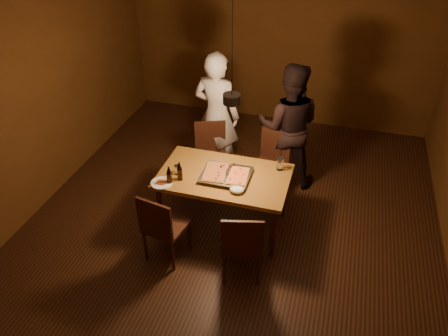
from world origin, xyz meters
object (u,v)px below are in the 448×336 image
(chair_far_right, at_px, (272,158))
(beer_bottle_b, at_px, (180,171))
(dining_table, at_px, (224,180))
(chair_far_left, at_px, (211,148))
(plate_slice, at_px, (161,183))
(chair_near_right, at_px, (242,241))
(diner_dark, at_px, (288,126))
(chair_near_left, at_px, (161,223))
(pizza_tray, at_px, (226,175))
(pendant_lamp, at_px, (232,98))
(beer_bottle_a, at_px, (169,175))
(diner_white, at_px, (217,115))

(chair_far_right, relative_size, beer_bottle_b, 2.26)
(dining_table, relative_size, chair_far_left, 2.75)
(chair_far_left, relative_size, plate_slice, 2.23)
(chair_near_right, bearing_deg, diner_dark, 71.84)
(chair_near_right, height_order, diner_dark, diner_dark)
(chair_near_left, bearing_deg, beer_bottle_b, 97.53)
(pizza_tray, xyz_separation_m, pendant_lamp, (0.06, -0.02, 0.99))
(dining_table, relative_size, chair_far_right, 2.91)
(beer_bottle_a, bearing_deg, chair_far_left, 84.44)
(chair_near_left, relative_size, diner_white, 0.28)
(beer_bottle_b, bearing_deg, chair_near_right, -32.18)
(beer_bottle_b, relative_size, pendant_lamp, 0.21)
(beer_bottle_b, height_order, diner_dark, diner_dark)
(chair_far_right, distance_m, chair_near_left, 1.82)
(plate_slice, xyz_separation_m, diner_white, (0.19, 1.49, 0.13))
(dining_table, distance_m, plate_slice, 0.73)
(chair_near_right, relative_size, pendant_lamp, 0.46)
(beer_bottle_a, distance_m, pendant_lamp, 1.14)
(chair_far_right, distance_m, chair_near_right, 1.61)
(dining_table, distance_m, chair_near_left, 0.90)
(chair_near_right, bearing_deg, diner_white, 99.94)
(chair_near_left, relative_size, beer_bottle_b, 2.15)
(dining_table, height_order, chair_near_left, chair_near_left)
(beer_bottle_b, height_order, plate_slice, beer_bottle_b)
(beer_bottle_b, relative_size, diner_dark, 0.13)
(chair_near_right, xyz_separation_m, pendant_lamp, (-0.32, 0.72, 1.22))
(beer_bottle_a, bearing_deg, chair_near_left, -82.29)
(chair_far_right, xyz_separation_m, beer_bottle_b, (-0.86, -1.06, 0.33))
(beer_bottle_b, xyz_separation_m, plate_slice, (-0.17, -0.13, -0.10))
(pendant_lamp, bearing_deg, beer_bottle_a, -156.71)
(plate_slice, bearing_deg, diner_white, 82.58)
(chair_near_left, xyz_separation_m, pendant_lamp, (0.58, 0.70, 1.22))
(beer_bottle_b, bearing_deg, diner_dark, 53.69)
(diner_dark, xyz_separation_m, pendant_lamp, (-0.46, -1.20, 0.90))
(beer_bottle_a, height_order, diner_dark, diner_dark)
(diner_white, xyz_separation_m, diner_dark, (0.98, 0.01, -0.03))
(diner_dark, distance_m, pendant_lamp, 1.56)
(chair_far_right, distance_m, diner_white, 0.96)
(beer_bottle_a, distance_m, diner_white, 1.46)
(dining_table, relative_size, pizza_tray, 2.73)
(pizza_tray, distance_m, beer_bottle_b, 0.53)
(beer_bottle_b, distance_m, diner_white, 1.36)
(plate_slice, relative_size, pendant_lamp, 0.22)
(pizza_tray, height_order, plate_slice, pizza_tray)
(chair_near_right, relative_size, pizza_tray, 0.93)
(beer_bottle_b, bearing_deg, beer_bottle_a, -129.96)
(dining_table, relative_size, pendant_lamp, 1.36)
(dining_table, xyz_separation_m, diner_white, (-0.43, 1.14, 0.21))
(pendant_lamp, bearing_deg, dining_table, 152.62)
(diner_white, bearing_deg, dining_table, 118.50)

